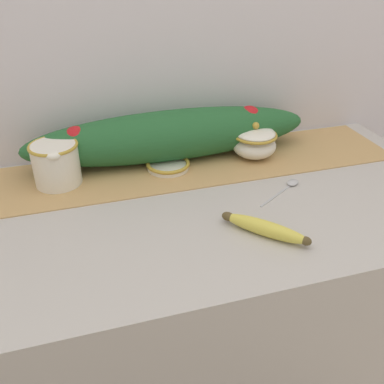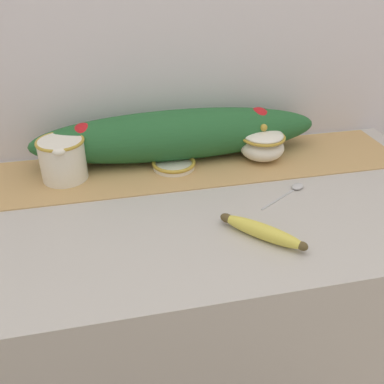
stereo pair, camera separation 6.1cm
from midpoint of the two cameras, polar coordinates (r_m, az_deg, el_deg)
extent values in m
cube|color=#B7B2AD|center=(1.31, 2.07, -17.94)|extent=(1.35, 0.65, 0.88)
cube|color=silver|center=(1.22, -1.45, 20.24)|extent=(2.15, 0.04, 2.40)
cube|color=tan|center=(1.18, 0.23, 3.37)|extent=(1.24, 0.26, 0.00)
cylinder|color=white|center=(1.13, -15.36, 4.16)|extent=(0.12, 0.12, 0.11)
torus|color=#B79333|center=(1.11, -15.72, 6.49)|extent=(0.12, 0.12, 0.01)
torus|color=white|center=(1.19, -15.37, 6.00)|extent=(0.05, 0.01, 0.05)
ellipsoid|color=white|center=(1.07, -15.76, 5.19)|extent=(0.03, 0.03, 0.02)
ellipsoid|color=white|center=(1.23, 10.74, 5.84)|extent=(0.12, 0.12, 0.07)
torus|color=#B79333|center=(1.21, 10.88, 7.21)|extent=(0.13, 0.13, 0.01)
ellipsoid|color=white|center=(1.21, 10.91, 7.45)|extent=(0.11, 0.11, 0.02)
sphere|color=#B79333|center=(1.20, 11.01, 8.40)|extent=(0.02, 0.02, 0.02)
cylinder|color=white|center=(1.17, -0.93, 3.48)|extent=(0.11, 0.11, 0.01)
torus|color=#B79333|center=(1.16, -0.94, 3.91)|extent=(0.12, 0.12, 0.01)
ellipsoid|color=#DBCC4C|center=(0.91, 11.34, -5.22)|extent=(0.15, 0.16, 0.03)
ellipsoid|color=brown|center=(0.94, 6.52, -3.52)|extent=(0.04, 0.04, 0.02)
ellipsoid|color=brown|center=(0.89, 16.45, -6.98)|extent=(0.03, 0.03, 0.02)
cube|color=#B7B7BC|center=(1.06, 13.05, -1.01)|extent=(0.11, 0.07, 0.00)
ellipsoid|color=#B7B7BC|center=(1.12, 15.45, 0.71)|extent=(0.04, 0.04, 0.01)
ellipsoid|color=#235B2D|center=(1.20, -0.36, 7.60)|extent=(0.80, 0.15, 0.14)
sphere|color=red|center=(1.16, -12.68, 7.20)|extent=(0.07, 0.07, 0.07)
sphere|color=red|center=(1.16, -4.30, 7.77)|extent=(0.07, 0.07, 0.07)
sphere|color=red|center=(1.19, 3.90, 8.56)|extent=(0.06, 0.06, 0.06)
sphere|color=red|center=(1.25, 10.21, 9.49)|extent=(0.07, 0.07, 0.07)
camera|label=1|loc=(0.03, -88.18, 1.09)|focal=40.00mm
camera|label=2|loc=(0.03, 91.82, -1.09)|focal=40.00mm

